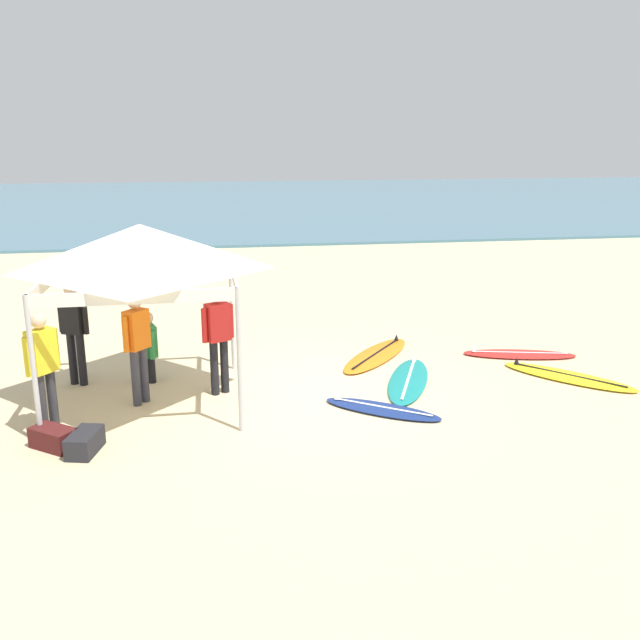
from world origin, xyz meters
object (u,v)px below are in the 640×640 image
object	(u,v)px
surfboard_red	(519,354)
surfboard_navy	(382,409)
gear_bag_by_pole	(53,438)
surfboard_teal	(408,380)
person_green	(149,344)
gear_bag_near_tent	(85,442)
canopy_tent	(141,249)
person_black	(74,327)
surfboard_yellow	(568,376)
person_red	(218,334)
surfboard_orange	(376,355)
person_orange	(137,342)
person_yellow	(43,364)

from	to	relation	value
surfboard_red	surfboard_navy	world-z (taller)	same
surfboard_red	gear_bag_by_pole	xyz separation A→B (m)	(-7.77, -2.68, 0.10)
surfboard_teal	person_green	size ratio (longest dim) A/B	1.95
surfboard_navy	gear_bag_near_tent	distance (m)	4.21
canopy_tent	person_black	distance (m)	2.09
surfboard_yellow	gear_bag_by_pole	size ratio (longest dim) A/B	3.48
person_green	surfboard_yellow	bearing A→B (deg)	-8.34
canopy_tent	person_red	distance (m)	1.77
person_black	gear_bag_by_pole	distance (m)	2.58
surfboard_orange	person_orange	world-z (taller)	person_orange
surfboard_teal	surfboard_yellow	distance (m)	2.74
surfboard_orange	person_yellow	distance (m)	5.93
person_black	gear_bag_by_pole	xyz separation A→B (m)	(0.09, -2.44, -0.85)
surfboard_navy	surfboard_orange	bearing A→B (deg)	77.93
canopy_tent	surfboard_orange	xyz separation A→B (m)	(3.98, 1.57, -2.35)
gear_bag_by_pole	person_yellow	bearing A→B (deg)	106.54
surfboard_navy	person_black	bearing A→B (deg)	157.60
surfboard_navy	person_orange	distance (m)	3.81
surfboard_red	person_yellow	distance (m)	8.27
surfboard_yellow	person_green	distance (m)	7.08
person_yellow	person_black	bearing A→B (deg)	87.82
surfboard_navy	person_red	size ratio (longest dim) A/B	1.04
person_black	surfboard_orange	bearing A→B (deg)	6.81
canopy_tent	person_black	xyz separation A→B (m)	(-1.23, 0.95, -1.40)
surfboard_orange	surfboard_navy	distance (m)	2.60
person_red	surfboard_teal	bearing A→B (deg)	-0.01
person_yellow	gear_bag_near_tent	bearing A→B (deg)	-51.57
gear_bag_by_pole	person_green	bearing A→B (deg)	66.03
surfboard_red	person_red	bearing A→B (deg)	-169.54
surfboard_red	surfboard_navy	bearing A→B (deg)	-145.83
person_yellow	gear_bag_near_tent	size ratio (longest dim) A/B	2.85
surfboard_orange	gear_bag_near_tent	size ratio (longest dim) A/B	3.79
surfboard_yellow	person_yellow	world-z (taller)	person_yellow
person_orange	surfboard_orange	bearing A→B (deg)	21.63
surfboard_red	person_red	distance (m)	5.73
surfboard_navy	gear_bag_by_pole	bearing A→B (deg)	-173.60
person_orange	person_yellow	world-z (taller)	same
surfboard_orange	surfboard_red	world-z (taller)	same
gear_bag_by_pole	canopy_tent	bearing A→B (deg)	52.44
surfboard_yellow	surfboard_red	world-z (taller)	same
surfboard_teal	person_yellow	distance (m)	5.68
surfboard_orange	surfboard_yellow	bearing A→B (deg)	-29.65
canopy_tent	person_yellow	size ratio (longest dim) A/B	1.63
canopy_tent	surfboard_red	bearing A→B (deg)	10.20
gear_bag_by_pole	surfboard_teal	bearing A→B (deg)	17.25
surfboard_navy	person_red	world-z (taller)	person_red
person_black	gear_bag_near_tent	bearing A→B (deg)	-78.84
gear_bag_by_pole	surfboard_orange	bearing A→B (deg)	30.85
person_green	gear_bag_by_pole	distance (m)	2.69
surfboard_orange	gear_bag_by_pole	size ratio (longest dim) A/B	3.79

